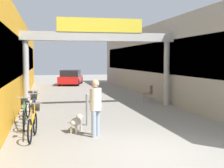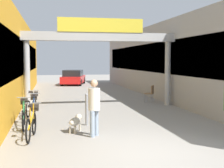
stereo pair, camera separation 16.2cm
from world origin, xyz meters
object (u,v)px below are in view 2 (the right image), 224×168
object	(u,v)px
cafe_chair_wood_nearer	(150,92)
bicycle_silver_farthest	(32,104)
bicycle_green_second	(24,114)
bicycle_orange_nearest	(32,123)
dog_on_leash	(76,121)
parked_car_red	(73,78)
pedestrian_with_dog	(94,104)
bollard_post_metal	(87,109)
bicycle_blue_third	(34,108)

from	to	relation	value
cafe_chair_wood_nearer	bicycle_silver_farthest	bearing A→B (deg)	-156.27
bicycle_green_second	bicycle_silver_farthest	distance (m)	2.38
bicycle_orange_nearest	bicycle_silver_farthest	xyz separation A→B (m)	(-0.21, 3.88, 0.00)
bicycle_orange_nearest	bicycle_silver_farthest	size ratio (longest dim) A/B	1.01
dog_on_leash	bicycle_silver_farthest	xyz separation A→B (m)	(-1.50, 3.34, 0.11)
dog_on_leash	parked_car_red	bearing A→B (deg)	86.07
pedestrian_with_dog	bollard_post_metal	world-z (taller)	pedestrian_with_dog
bicycle_green_second	bicycle_blue_third	distance (m)	1.23
pedestrian_with_dog	dog_on_leash	size ratio (longest dim) A/B	2.25
cafe_chair_wood_nearer	parked_car_red	bearing A→B (deg)	103.65
bicycle_orange_nearest	cafe_chair_wood_nearer	distance (m)	8.59
parked_car_red	dog_on_leash	bearing A→B (deg)	-93.93
bicycle_green_second	parked_car_red	xyz separation A→B (m)	(2.91, 17.68, 0.21)
bicycle_silver_farthest	parked_car_red	distance (m)	15.55
bicycle_blue_third	cafe_chair_wood_nearer	xyz separation A→B (m)	(5.73, 3.75, 0.10)
bicycle_orange_nearest	pedestrian_with_dog	bearing A→B (deg)	-4.95
pedestrian_with_dog	bicycle_silver_farthest	distance (m)	4.52
bicycle_blue_third	cafe_chair_wood_nearer	distance (m)	6.85
pedestrian_with_dog	bollard_post_metal	size ratio (longest dim) A/B	1.52
pedestrian_with_dog	cafe_chair_wood_nearer	distance (m)	7.68
pedestrian_with_dog	cafe_chair_wood_nearer	size ratio (longest dim) A/B	1.86
pedestrian_with_dog	parked_car_red	bearing A→B (deg)	87.63
dog_on_leash	bicycle_silver_farthest	size ratio (longest dim) A/B	0.44
bicycle_orange_nearest	bicycle_blue_third	distance (m)	2.70
bollard_post_metal	dog_on_leash	bearing A→B (deg)	-116.69
pedestrian_with_dog	bicycle_silver_farthest	world-z (taller)	pedestrian_with_dog
bicycle_orange_nearest	bicycle_green_second	world-z (taller)	same
dog_on_leash	bicycle_green_second	distance (m)	1.90
dog_on_leash	parked_car_red	world-z (taller)	parked_car_red
dog_on_leash	bollard_post_metal	distance (m)	1.01
pedestrian_with_dog	bicycle_green_second	size ratio (longest dim) A/B	0.98
bicycle_orange_nearest	bollard_post_metal	size ratio (longest dim) A/B	1.55
dog_on_leash	cafe_chair_wood_nearer	size ratio (longest dim) A/B	0.82
bicycle_orange_nearest	bollard_post_metal	xyz separation A→B (m)	(1.73, 1.42, 0.12)
bicycle_blue_third	bicycle_silver_farthest	bearing A→B (deg)	96.77
pedestrian_with_dog	cafe_chair_wood_nearer	world-z (taller)	pedestrian_with_dog
bicycle_orange_nearest	parked_car_red	distance (m)	19.35
pedestrian_with_dog	bicycle_silver_farthest	bearing A→B (deg)	116.17
dog_on_leash	parked_car_red	distance (m)	18.69
bicycle_orange_nearest	bicycle_silver_farthest	distance (m)	3.88
bicycle_green_second	bicycle_silver_farthest	size ratio (longest dim) A/B	1.01
bicycle_green_second	parked_car_red	bearing A→B (deg)	80.64
dog_on_leash	bicycle_silver_farthest	world-z (taller)	bicycle_silver_farthest
cafe_chair_wood_nearer	bollard_post_metal	bearing A→B (deg)	-127.91
bicycle_blue_third	parked_car_red	xyz separation A→B (m)	(2.64, 16.47, 0.21)
bicycle_orange_nearest	dog_on_leash	bearing A→B (deg)	22.54
bicycle_green_second	cafe_chair_wood_nearer	world-z (taller)	bicycle_green_second
bicycle_blue_third	bollard_post_metal	distance (m)	2.22
cafe_chair_wood_nearer	parked_car_red	xyz separation A→B (m)	(-3.09, 12.72, 0.10)
bicycle_blue_third	bollard_post_metal	world-z (taller)	bollard_post_metal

